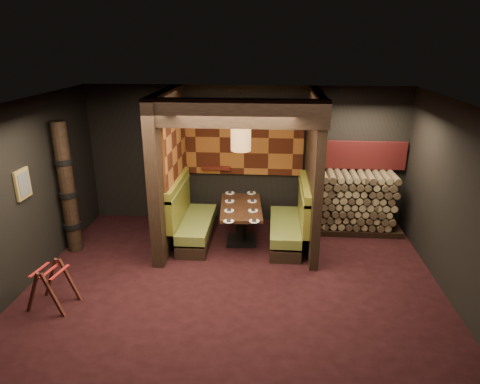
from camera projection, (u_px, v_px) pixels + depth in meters
name	position (u px, v px, depth m)	size (l,w,h in m)	color
floor	(234.00, 289.00, 6.70)	(6.50, 5.50, 0.02)	black
ceiling	(233.00, 105.00, 5.73)	(6.50, 5.50, 0.02)	black
wall_back	(245.00, 156.00, 8.81)	(6.50, 0.02, 2.85)	black
wall_front	(203.00, 322.00, 3.63)	(6.50, 0.02, 2.85)	black
wall_left	(19.00, 198.00, 6.46)	(0.02, 5.50, 2.85)	black
wall_right	(465.00, 211.00, 5.98)	(0.02, 5.50, 2.85)	black
partition_left	(168.00, 170.00, 7.87)	(0.20, 2.20, 2.85)	black
partition_right	(313.00, 172.00, 7.72)	(0.15, 2.10, 2.85)	black
header_beam	(235.00, 113.00, 6.47)	(2.85, 0.18, 0.44)	black
tapa_back_panel	(244.00, 137.00, 8.63)	(2.40, 0.06, 1.55)	brown
tapa_side_panel	(176.00, 145.00, 7.88)	(0.04, 1.85, 1.45)	brown
lacquer_shelf	(216.00, 168.00, 8.83)	(0.60, 0.12, 0.07)	#501811
booth_bench_left	(191.00, 221.00, 8.18)	(0.68, 1.60, 1.14)	black
booth_bench_right	(291.00, 224.00, 8.05)	(0.68, 1.60, 1.14)	black
dining_table	(241.00, 218.00, 8.10)	(0.87, 1.45, 0.74)	black
place_settings	(241.00, 206.00, 8.01)	(0.74, 1.65, 0.03)	white
pendant_lamp	(241.00, 138.00, 7.53)	(0.36, 0.36, 1.03)	#A57240
framed_picture	(23.00, 184.00, 6.48)	(0.05, 0.36, 0.46)	olive
luggage_rack	(52.00, 284.00, 6.17)	(0.70, 0.54, 0.70)	#421B14
totem_column	(67.00, 189.00, 7.55)	(0.31, 0.31, 2.40)	black
firewood_stack	(358.00, 203.00, 8.53)	(1.73, 0.70, 1.22)	black
mosaic_header	(359.00, 155.00, 8.54)	(1.83, 0.10, 0.56)	maroon
bay_front_post	(317.00, 168.00, 7.96)	(0.08, 0.08, 2.85)	black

